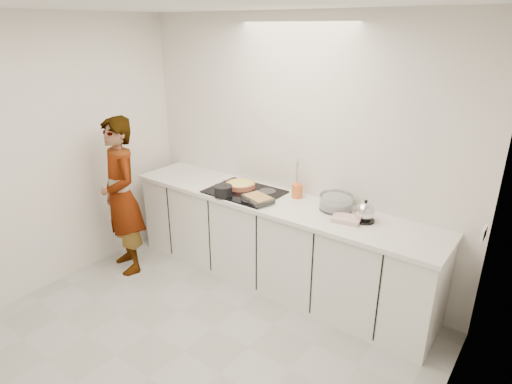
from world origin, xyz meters
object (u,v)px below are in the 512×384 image
Objects in this scene: tart_dish at (241,185)px; mixing_bowl at (336,203)px; cook at (121,197)px; hob at (245,192)px; baking_dish at (258,199)px; utensil_crock at (297,191)px; kettle at (365,212)px; saucepan at (223,191)px.

tart_dish is 1.17× the size of mixing_bowl.
mixing_bowl is 2.17m from cook.
cook is (-1.07, -0.69, -0.09)m from hob.
utensil_crock is at bearing 57.58° from baking_dish.
kettle is 2.44m from cook.
tart_dish is 0.61m from utensil_crock.
cook reaches higher than tart_dish.
mixing_bowl is at bearing 24.40° from baking_dish.
hob is at bearing -32.39° from tart_dish.
baking_dish is 0.99× the size of mixing_bowl.
baking_dish is 2.44× the size of utensil_crock.
tart_dish is 1.23m from cook.
baking_dish is 0.20× the size of cook.
hob is at bearing 152.91° from baking_dish.
cook is at bearing -142.22° from tart_dish.
tart_dish is at bearing 147.61° from hob.
baking_dish is (0.36, 0.08, -0.02)m from saucepan.
baking_dish is at bearing 41.33° from cook.
tart_dish is 0.23× the size of cook.
baking_dish is at bearing -28.59° from tart_dish.
baking_dish is at bearing 12.43° from saucepan.
tart_dish is 1.03m from mixing_bowl.
cook is (-2.31, -0.77, -0.17)m from kettle.
baking_dish is at bearing -167.34° from kettle.
cook reaches higher than hob.
saucepan is at bearing 44.71° from cook.
tart_dish is (-0.10, 0.06, 0.03)m from hob.
saucepan is at bearing -113.31° from hob.
saucepan is at bearing -167.57° from baking_dish.
utensil_crock reaches higher than hob.
tart_dish is at bearing 151.41° from baking_dish.
utensil_crock is (0.22, 0.34, 0.02)m from baking_dish.
tart_dish is 1.34m from kettle.
hob is 5.44× the size of utensil_crock.
mixing_bowl reaches higher than utensil_crock.
tart_dish reaches higher than hob.
kettle reaches higher than baking_dish.
hob is at bearing -170.15° from mixing_bowl.
mixing_bowl is at bearing 5.39° from tart_dish.
baking_dish is 0.41m from utensil_crock.
kettle is at bearing 3.69° from hob.
hob is 1.88× the size of tart_dish.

